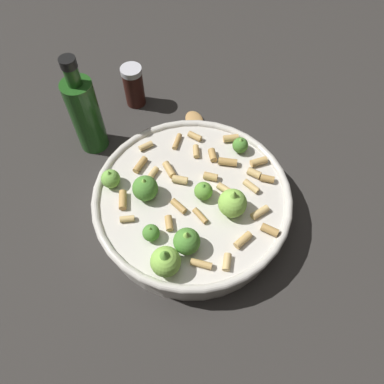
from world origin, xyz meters
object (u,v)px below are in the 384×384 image
at_px(cooking_pan, 192,203).
at_px(wooden_spoon, 206,143).
at_px(pepper_shaker, 134,86).
at_px(olive_oil_bottle, 85,114).

bearing_deg(cooking_pan, wooden_spoon, -5.35).
xyz_separation_m(pepper_shaker, olive_oil_bottle, (-0.12, 0.06, 0.04)).
bearing_deg(pepper_shaker, cooking_pan, -151.66).
height_order(pepper_shaker, wooden_spoon, pepper_shaker).
bearing_deg(cooking_pan, pepper_shaker, 28.34).
relative_size(olive_oil_bottle, wooden_spoon, 0.99).
relative_size(pepper_shaker, wooden_spoon, 0.44).
relative_size(cooking_pan, pepper_shaker, 3.64).
relative_size(cooking_pan, wooden_spoon, 1.61).
distance_m(pepper_shaker, olive_oil_bottle, 0.14).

